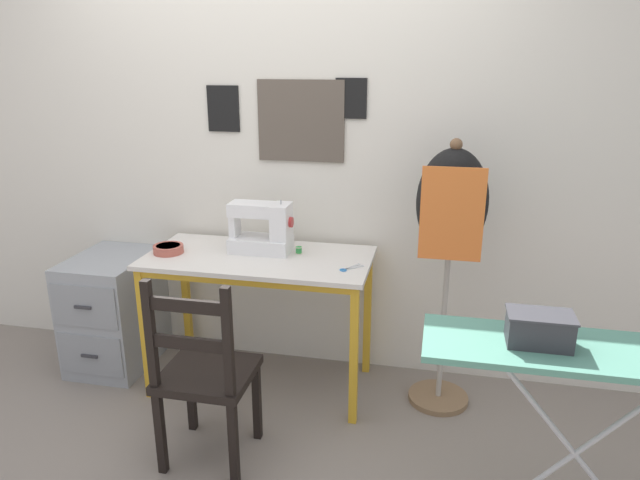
{
  "coord_description": "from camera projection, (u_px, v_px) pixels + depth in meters",
  "views": [
    {
      "loc": [
        0.92,
        -2.43,
        1.77
      ],
      "look_at": [
        0.34,
        0.27,
        0.89
      ],
      "focal_mm": 32.0,
      "sensor_mm": 36.0,
      "label": 1
    }
  ],
  "objects": [
    {
      "name": "ground_plane",
      "position": [
        246.0,
        412.0,
        2.99
      ],
      "size": [
        14.0,
        14.0,
        0.0
      ],
      "primitive_type": "plane",
      "color": "gray"
    },
    {
      "name": "wall_back",
      "position": [
        275.0,
        151.0,
        3.21
      ],
      "size": [
        10.0,
        0.07,
        2.55
      ],
      "color": "silver",
      "rests_on": "ground_plane"
    },
    {
      "name": "sewing_table",
      "position": [
        258.0,
        273.0,
        3.04
      ],
      "size": [
        1.2,
        0.59,
        0.77
      ],
      "color": "silver",
      "rests_on": "ground_plane"
    },
    {
      "name": "sewing_machine",
      "position": [
        264.0,
        229.0,
        3.06
      ],
      "size": [
        0.34,
        0.18,
        0.29
      ],
      "color": "white",
      "rests_on": "sewing_table"
    },
    {
      "name": "fabric_bowl",
      "position": [
        168.0,
        249.0,
        3.07
      ],
      "size": [
        0.16,
        0.16,
        0.04
      ],
      "color": "#B25647",
      "rests_on": "sewing_table"
    },
    {
      "name": "scissors",
      "position": [
        348.0,
        269.0,
        2.84
      ],
      "size": [
        0.11,
        0.12,
        0.01
      ],
      "color": "silver",
      "rests_on": "sewing_table"
    },
    {
      "name": "thread_spool_near_machine",
      "position": [
        299.0,
        250.0,
        3.06
      ],
      "size": [
        0.04,
        0.04,
        0.04
      ],
      "color": "green",
      "rests_on": "sewing_table"
    },
    {
      "name": "wooden_chair",
      "position": [
        205.0,
        376.0,
        2.52
      ],
      "size": [
        0.4,
        0.38,
        0.92
      ],
      "color": "black",
      "rests_on": "ground_plane"
    },
    {
      "name": "filing_cabinet",
      "position": [
        115.0,
        311.0,
        3.4
      ],
      "size": [
        0.42,
        0.58,
        0.67
      ],
      "color": "#93999E",
      "rests_on": "ground_plane"
    },
    {
      "name": "dress_form",
      "position": [
        451.0,
        217.0,
        2.78
      ],
      "size": [
        0.35,
        0.32,
        1.42
      ],
      "color": "#846647",
      "rests_on": "ground_plane"
    },
    {
      "name": "ironing_board",
      "position": [
        590.0,
        361.0,
        1.95
      ],
      "size": [
        1.13,
        0.34,
        0.83
      ],
      "color": "#518E7A",
      "rests_on": "ground_plane"
    },
    {
      "name": "storage_box",
      "position": [
        539.0,
        329.0,
        1.96
      ],
      "size": [
        0.22,
        0.14,
        0.12
      ],
      "color": "#333338",
      "rests_on": "ironing_board"
    }
  ]
}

